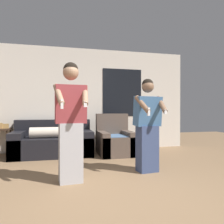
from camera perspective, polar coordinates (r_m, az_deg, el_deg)
ground_plane at (r=2.73m, az=0.92°, el=-22.17°), size 14.00×14.00×0.00m
wall_back at (r=5.88m, az=-7.11°, el=3.32°), size 5.67×0.07×2.70m
couch at (r=5.36m, az=-15.17°, el=-7.70°), size 1.81×0.98×0.82m
armchair at (r=5.29m, az=0.76°, el=-7.67°), size 0.80×0.93×0.97m
side_table at (r=5.74m, az=-27.31°, el=-4.82°), size 0.47×0.46×0.78m
person_left at (r=3.24m, az=-10.71°, el=-2.37°), size 0.51×0.49×1.75m
person_right at (r=3.80m, az=9.27°, el=-3.45°), size 0.50×0.51×1.59m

